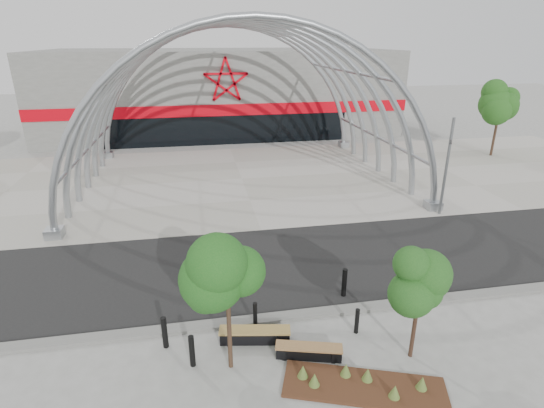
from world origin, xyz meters
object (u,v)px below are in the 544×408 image
street_tree_1 (421,282)px  street_tree_0 (227,281)px  bench_0 (255,335)px  bollard_2 (255,314)px  bench_1 (309,352)px  signal_pole (447,166)px

street_tree_1 → street_tree_0: bearing=174.3°
bench_0 → bollard_2: (0.13, 0.79, 0.22)m
street_tree_1 → bench_0: street_tree_1 is taller
street_tree_0 → bollard_2: (0.99, 1.76, -2.48)m
bench_1 → signal_pole: bearing=43.7°
street_tree_1 → bench_1: 3.95m
bench_0 → street_tree_1: bearing=-18.3°
street_tree_0 → bollard_2: bearing=60.5°
bollard_2 → bench_1: bearing=-52.7°
signal_pole → street_tree_0: (-12.40, -9.54, 0.15)m
signal_pole → bench_0: size_ratio=2.30×
bench_0 → bench_1: (1.50, -1.01, -0.02)m
bench_1 → street_tree_1: bearing=-9.2°
street_tree_0 → bench_0: size_ratio=1.76×
signal_pole → bench_0: bearing=-143.4°
bench_0 → bollard_2: size_ratio=2.57×
bench_1 → street_tree_0: bearing=178.9°
signal_pole → bollard_2: bearing=-145.7°
street_tree_1 → bench_0: (-4.58, 1.52, -2.40)m
street_tree_1 → bollard_2: street_tree_1 is taller
signal_pole → bench_0: signal_pole is taller
signal_pole → bollard_2: size_ratio=5.91×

